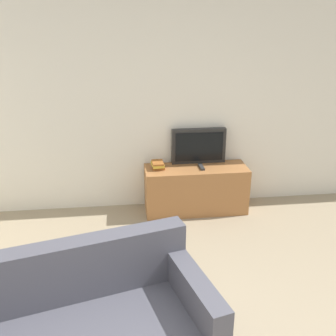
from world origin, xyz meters
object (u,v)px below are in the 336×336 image
object	(u,v)px
television	(199,146)
book_stack	(158,165)
remote_on_stand	(201,167)
tv_stand	(196,189)

from	to	relation	value
television	book_stack	size ratio (longest dim) A/B	3.35
television	remote_on_stand	bearing A→B (deg)	-89.43
tv_stand	remote_on_stand	world-z (taller)	remote_on_stand
tv_stand	book_stack	size ratio (longest dim) A/B	6.23
television	book_stack	world-z (taller)	television
television	book_stack	distance (m)	0.56
book_stack	remote_on_stand	world-z (taller)	book_stack
tv_stand	television	bearing A→B (deg)	72.20
television	tv_stand	bearing A→B (deg)	-107.80
tv_stand	book_stack	world-z (taller)	book_stack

